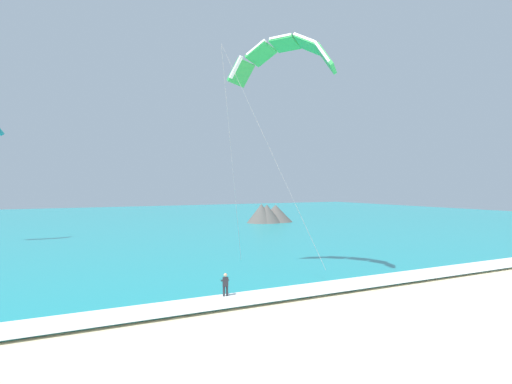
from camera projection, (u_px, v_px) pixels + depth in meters
ground_plane at (454, 378)px, 17.02m from camera, size 200.00×200.00×0.00m
sea at (104, 224)px, 80.74m from camera, size 200.00×120.00×0.20m
surf_foam at (272, 295)px, 28.90m from camera, size 200.00×3.02×0.04m
surfboard at (225, 300)px, 28.40m from camera, size 0.82×1.47×0.09m
kitesurfer at (225, 285)px, 28.40m from camera, size 0.62×0.61×1.69m
kite_primary at (283, 55)px, 33.97m from camera, size 8.82×8.41×17.14m
headland_right at (269, 214)px, 83.56m from camera, size 9.51×7.06×3.66m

